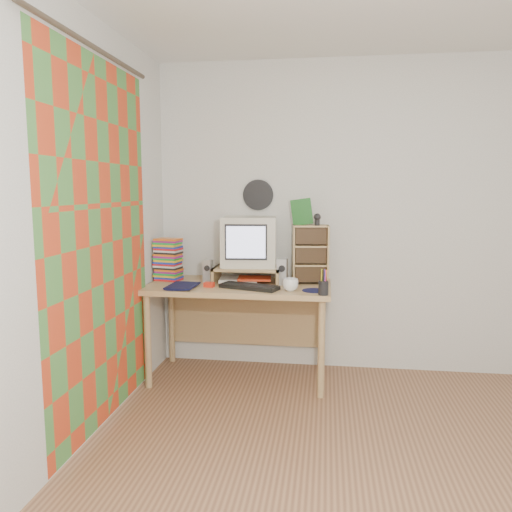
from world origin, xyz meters
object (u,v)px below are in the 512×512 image
(desk, at_px, (241,299))
(mug, at_px, (290,285))
(crt_monitor, at_px, (249,242))
(diary, at_px, (170,284))
(keyboard, at_px, (249,287))
(cd_rack, at_px, (310,254))
(dvd_stack, at_px, (168,263))

(desk, xyz_separation_m, mug, (0.41, -0.26, 0.18))
(crt_monitor, distance_m, diary, 0.71)
(keyboard, relative_size, cd_rack, 0.97)
(desk, height_order, cd_rack, cd_rack)
(crt_monitor, bearing_deg, dvd_stack, 179.74)
(desk, height_order, keyboard, keyboard)
(desk, xyz_separation_m, diary, (-0.49, -0.25, 0.16))
(keyboard, relative_size, dvd_stack, 1.59)
(mug, bearing_deg, desk, 147.76)
(crt_monitor, distance_m, cd_rack, 0.49)
(dvd_stack, relative_size, cd_rack, 0.61)
(keyboard, xyz_separation_m, cd_rack, (0.44, 0.28, 0.21))
(dvd_stack, xyz_separation_m, cd_rack, (1.13, 0.02, 0.09))
(desk, height_order, dvd_stack, dvd_stack)
(crt_monitor, bearing_deg, keyboard, -86.35)
(dvd_stack, relative_size, mug, 2.43)
(keyboard, height_order, diary, diary)
(keyboard, bearing_deg, cd_rack, 51.69)
(desk, xyz_separation_m, crt_monitor, (0.06, 0.09, 0.45))
(diary, bearing_deg, desk, 29.01)
(dvd_stack, bearing_deg, crt_monitor, 15.92)
(desk, distance_m, dvd_stack, 0.66)
(crt_monitor, xyz_separation_m, diary, (-0.55, -0.34, -0.29))
(desk, bearing_deg, cd_rack, 5.78)
(crt_monitor, xyz_separation_m, keyboard, (0.05, -0.31, -0.30))
(desk, distance_m, cd_rack, 0.65)
(crt_monitor, height_order, mug, crt_monitor)
(dvd_stack, bearing_deg, mug, -5.09)
(dvd_stack, relative_size, diary, 1.12)
(crt_monitor, height_order, keyboard, crt_monitor)
(crt_monitor, height_order, cd_rack, crt_monitor)
(cd_rack, xyz_separation_m, diary, (-1.03, -0.30, -0.20))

